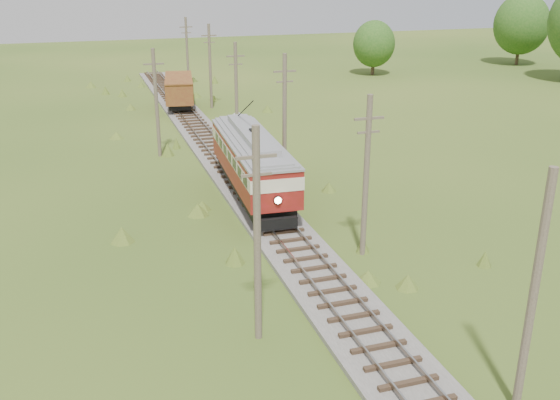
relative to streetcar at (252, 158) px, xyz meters
name	(u,v)px	position (x,y,z in m)	size (l,w,h in m)	color
railbed_main	(231,170)	(0.00, 6.02, -2.62)	(3.60, 96.00, 0.57)	#605B54
streetcar	(252,158)	(0.00, 0.00, 0.00)	(3.87, 13.56, 6.15)	black
gondola	(179,90)	(0.00, 29.39, -0.68)	(4.15, 9.09, 2.91)	black
gravel_pile	(239,117)	(4.58, 21.74, -2.32)	(2.90, 3.08, 1.06)	gray
utility_pole_r_1	(533,296)	(3.10, -22.98, 1.59)	(0.30, 0.30, 8.80)	brown
utility_pole_r_2	(366,176)	(3.30, -9.98, 1.61)	(1.60, 0.30, 8.60)	brown
utility_pole_r_3	(285,117)	(3.20, 3.02, 1.81)	(1.60, 0.30, 9.00)	brown
utility_pole_r_4	(236,89)	(3.00, 16.02, 1.51)	(1.60, 0.30, 8.40)	brown
utility_pole_r_5	(210,66)	(3.40, 29.02, 1.76)	(1.60, 0.30, 8.90)	brown
utility_pole_r_6	(187,52)	(3.20, 42.02, 1.66)	(1.60, 0.30, 8.70)	brown
utility_pole_l_a	(257,235)	(-4.20, -15.98, 1.81)	(1.60, 0.30, 9.00)	brown
utility_pole_l_b	(156,102)	(-4.50, 12.02, 1.61)	(1.60, 0.30, 8.60)	brown
tree_right_5	(521,24)	(56.00, 46.02, 3.38)	(8.40, 8.40, 10.82)	#38281C
tree_mid_b	(374,44)	(30.00, 44.02, 1.52)	(5.88, 5.88, 7.57)	#38281C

